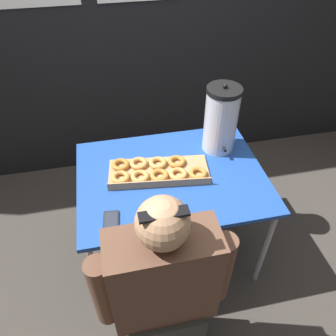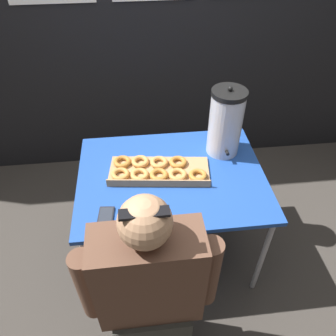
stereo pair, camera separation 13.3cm
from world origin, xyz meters
TOP-DOWN VIEW (x-y plane):
  - ground_plane at (0.00, 0.00)m, footprint 12.00×12.00m
  - back_wall at (0.00, 1.11)m, footprint 6.00×0.11m
  - folding_table at (0.00, 0.00)m, footprint 1.10×0.84m
  - donut_box at (-0.08, 0.03)m, footprint 0.62×0.32m
  - coffee_urn at (0.35, 0.20)m, footprint 0.21×0.24m
  - cell_phone at (-0.38, -0.28)m, footprint 0.09×0.15m
  - person_seated at (-0.18, -0.66)m, footprint 0.63×0.26m

SIDE VIEW (x-z plane):
  - ground_plane at x=0.00m, z-range 0.00..0.00m
  - person_seated at x=-0.18m, z-range -0.04..1.20m
  - folding_table at x=0.00m, z-range 0.31..1.04m
  - cell_phone at x=-0.38m, z-range 0.73..0.74m
  - donut_box at x=-0.08m, z-range 0.72..0.77m
  - coffee_urn at x=0.35m, z-range 0.71..1.17m
  - back_wall at x=0.00m, z-range 0.00..2.65m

